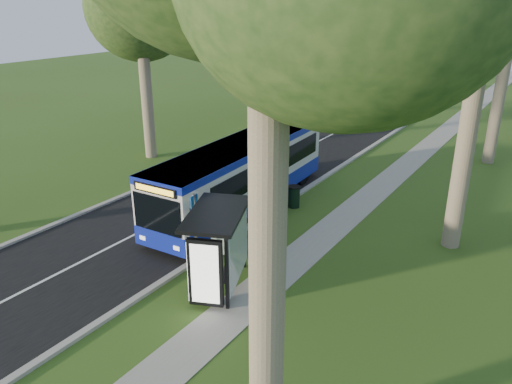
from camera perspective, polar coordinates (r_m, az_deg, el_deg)
ground at (r=18.97m, az=-5.94°, el=-7.31°), size 120.00×120.00×0.00m
road at (r=28.31m, az=1.21°, el=2.78°), size 7.00×100.00×0.02m
kerb_east at (r=26.72m, az=7.59°, el=1.54°), size 0.25×100.00×0.12m
kerb_west at (r=30.20m, az=-4.44°, el=4.04°), size 0.25×100.00×0.12m
centre_line at (r=28.31m, az=1.21°, el=2.81°), size 0.12×100.00×0.00m
footpath at (r=25.68m, az=13.60°, el=0.15°), size 1.50×100.00×0.02m
bus at (r=22.54m, az=-1.58°, el=2.01°), size 2.90×11.61×3.05m
bus_stop_sign at (r=17.48m, az=-6.97°, el=-3.56°), size 0.10×0.40×2.83m
bus_shelter at (r=15.92m, az=-5.05°, el=-5.52°), size 2.78×3.54×2.69m
litter_bin at (r=22.96m, az=4.36°, el=-0.52°), size 0.58×0.58×1.02m
car_white at (r=42.36m, az=5.18°, el=10.14°), size 2.71×4.94×1.59m
car_silver at (r=50.39m, az=10.10°, el=11.70°), size 2.78×4.94×1.54m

